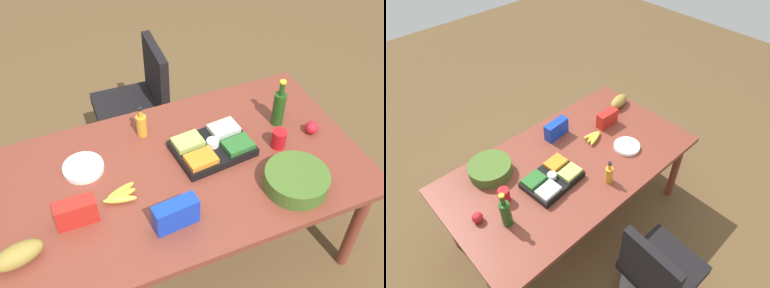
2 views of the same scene
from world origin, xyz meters
The scene contains 14 objects.
ground_plane centered at (0.00, 0.00, 0.00)m, with size 10.00×10.00×0.00m, color brown.
conference_table centered at (0.00, 0.00, 0.70)m, with size 2.03×1.12×0.77m.
office_chair centered at (0.05, 0.99, 0.36)m, with size 0.56×0.56×0.92m.
chip_bag_blue centered at (-0.13, -0.32, 0.84)m, with size 0.22×0.08×0.15m, color #1337BD.
wine_bottle centered at (0.69, 0.14, 0.88)m, with size 0.09×0.09×0.31m.
chip_bag_red centered at (-0.56, -0.12, 0.84)m, with size 0.20×0.08×0.14m, color red.
paper_plate_stack centered at (-0.46, 0.20, 0.78)m, with size 0.22×0.22×0.03m, color white.
veggie_tray centered at (0.23, 0.06, 0.80)m, with size 0.45×0.34×0.09m.
bread_loaf centered at (-0.85, -0.24, 0.82)m, with size 0.24×0.11×0.10m, color olive.
red_solo_cup centered at (0.59, -0.04, 0.82)m, with size 0.08×0.08×0.11m, color red.
salad_bowl centered at (0.52, -0.33, 0.82)m, with size 0.33×0.33×0.10m, color #416022.
banana_bunch centered at (-0.34, -0.06, 0.79)m, with size 0.19×0.14×0.04m.
dressing_bottle centered at (-0.08, 0.35, 0.84)m, with size 0.07×0.07×0.20m.
apple_red centered at (0.83, -0.02, 0.81)m, with size 0.08×0.08×0.08m, color red.
Camera 1 is at (-0.57, -1.55, 2.58)m, focal length 42.73 mm.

